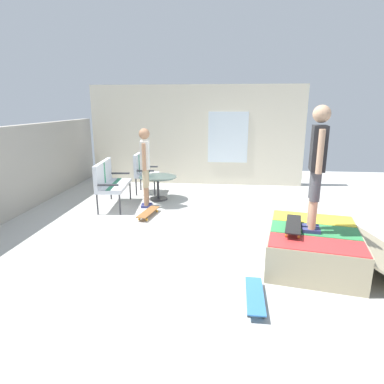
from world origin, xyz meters
The scene contains 11 objects.
ground_plane centered at (0.00, 0.00, -0.05)m, with size 12.00×12.00×0.10m, color #B2B2AD.
house_facade centered at (3.80, 0.49, 1.39)m, with size 0.23×6.00×2.77m.
skate_ramp centered at (-1.11, -1.66, 0.26)m, with size 1.87×2.16×0.51m.
patio_bench centered at (1.29, 2.22, 0.62)m, with size 1.30×0.67×1.02m.
patio_chair_near_house centered at (2.55, 1.77, 0.61)m, with size 0.64×0.58×1.02m.
patio_table centered at (1.95, 1.25, 0.40)m, with size 0.90×0.90×0.57m.
person_watching centered at (1.36, 1.40, 1.02)m, with size 0.48×0.28×1.74m.
person_skater centered at (-1.14, -1.57, 1.52)m, with size 0.48×0.27×1.71m.
skateboard_by_bench centered at (0.70, 1.21, 0.08)m, with size 0.82×0.33×0.10m.
skateboard_spare centered at (-2.19, -0.73, 0.08)m, with size 0.81×0.22×0.10m.
skateboard_on_ramp centered at (-1.16, -1.32, 0.60)m, with size 0.82×0.36×0.10m.
Camera 1 is at (-5.64, -0.35, 2.22)m, focal length 30.86 mm.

